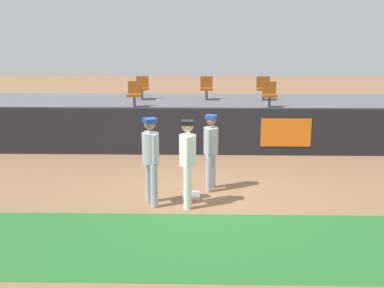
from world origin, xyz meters
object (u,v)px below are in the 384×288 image
object	(u,v)px
player_coach_visitor	(211,147)
seat_front_right	(269,93)
seat_front_left	(135,93)
seat_back_right	(263,87)
player_runner_visitor	(151,155)
seat_back_left	(142,87)
player_fielder_home	(188,157)
seat_back_center	(206,87)
first_base	(191,195)

from	to	relation	value
player_coach_visitor	seat_front_right	size ratio (longest dim) A/B	2.13
seat_front_left	seat_back_right	distance (m)	4.78
player_runner_visitor	player_coach_visitor	xyz separation A→B (m)	(1.29, 1.04, -0.06)
seat_back_left	seat_back_right	world-z (taller)	same
seat_back_left	seat_back_right	bearing A→B (deg)	0.01
player_fielder_home	seat_front_left	xyz separation A→B (m)	(-1.93, 5.94, 0.61)
player_runner_visitor	player_coach_visitor	bearing A→B (deg)	102.45
seat_back_right	player_runner_visitor	bearing A→B (deg)	-113.20
player_fielder_home	seat_front_left	size ratio (longest dim) A/B	2.22
player_fielder_home	seat_back_left	xyz separation A→B (m)	(-1.91, 7.74, 0.61)
player_coach_visitor	seat_back_right	distance (m)	6.95
player_coach_visitor	seat_back_center	xyz separation A→B (m)	(-0.07, 6.63, 0.65)
player_runner_visitor	seat_back_right	size ratio (longest dim) A/B	2.26
player_fielder_home	player_coach_visitor	xyz separation A→B (m)	(0.50, 1.11, -0.04)
player_coach_visitor	seat_back_center	world-z (taller)	seat_back_center
player_fielder_home	seat_back_center	xyz separation A→B (m)	(0.44, 7.74, 0.61)
seat_back_center	seat_front_right	bearing A→B (deg)	-41.40
first_base	seat_front_right	world-z (taller)	seat_front_right
seat_back_center	first_base	bearing A→B (deg)	-93.07
first_base	seat_front_right	bearing A→B (deg)	65.67
seat_front_left	player_fielder_home	bearing A→B (deg)	-71.96
player_coach_visitor	seat_back_right	bearing A→B (deg)	178.76
player_runner_visitor	seat_front_left	bearing A→B (deg)	164.66
player_coach_visitor	seat_back_center	size ratio (longest dim) A/B	2.13
seat_back_left	seat_front_right	xyz separation A→B (m)	(4.39, -1.80, 0.00)
player_fielder_home	player_coach_visitor	distance (m)	1.22
player_coach_visitor	seat_front_right	world-z (taller)	seat_front_right
seat_back_left	first_base	bearing A→B (deg)	-74.70
first_base	seat_front_right	size ratio (longest dim) A/B	0.48
player_runner_visitor	seat_front_left	xyz separation A→B (m)	(-1.15, 5.87, 0.59)
player_runner_visitor	seat_back_right	world-z (taller)	seat_back_right
player_runner_visitor	seat_back_center	size ratio (longest dim) A/B	2.26
seat_back_center	seat_front_left	world-z (taller)	same
player_runner_visitor	seat_back_right	distance (m)	8.36
seat_back_center	seat_back_right	xyz separation A→B (m)	(2.06, 0.00, 0.00)
seat_back_right	seat_back_center	bearing A→B (deg)	-179.99
player_runner_visitor	player_coach_visitor	distance (m)	1.66
player_coach_visitor	seat_front_left	xyz separation A→B (m)	(-2.44, 4.83, 0.65)
seat_back_right	seat_front_right	distance (m)	1.80
player_coach_visitor	seat_front_left	world-z (taller)	seat_front_left
first_base	player_runner_visitor	size ratio (longest dim) A/B	0.21
seat_back_right	player_fielder_home	bearing A→B (deg)	-107.87
player_coach_visitor	player_runner_visitor	bearing A→B (deg)	-35.64
seat_back_left	seat_front_right	world-z (taller)	same
seat_back_center	seat_back_left	xyz separation A→B (m)	(-2.34, 0.00, 0.00)
first_base	seat_front_right	distance (m)	6.11
first_base	seat_back_left	bearing A→B (deg)	105.30
first_base	player_fielder_home	size ratio (longest dim) A/B	0.21
player_runner_visitor	player_coach_visitor	world-z (taller)	player_runner_visitor
player_fielder_home	seat_back_right	bearing A→B (deg)	163.16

